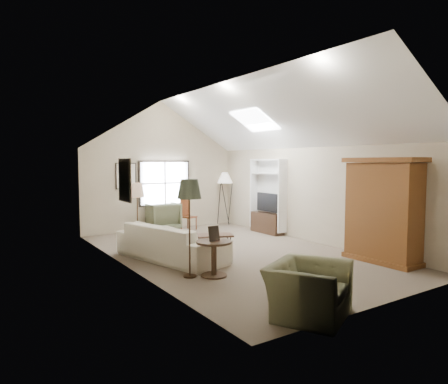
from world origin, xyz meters
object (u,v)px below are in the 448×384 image
armchair_far (162,217)px  side_chair (189,214)px  sofa (171,242)px  armoire (383,210)px  side_table (214,259)px  coffee_table (215,243)px  armchair_near (308,290)px

armchair_far → side_chair: size_ratio=0.96×
side_chair → sofa: bearing=-148.6°
armoire → side_table: size_ratio=3.32×
sofa → coffee_table: 1.15m
sofa → side_table: sofa is taller
armchair_near → coffee_table: armchair_near is taller
armchair_near → sofa: bearing=65.1°
armchair_near → side_table: 2.34m
sofa → coffee_table: size_ratio=3.17×
armoire → armchair_near: 3.79m
armoire → armchair_far: size_ratio=2.29×
armoire → sofa: bearing=144.2°
side_table → side_chair: bearing=67.0°
armoire → coffee_table: bearing=133.3°
armchair_near → armchair_far: size_ratio=1.17×
armchair_far → armchair_near: bearing=82.4°
coffee_table → side_table: 1.95m
armoire → side_table: armoire is taller
armchair_far → side_table: bearing=77.5°
armoire → coffee_table: (-2.52, 2.68, -0.89)m
sofa → armchair_far: 3.72m
armoire → sofa: 4.57m
sofa → armchair_far: (1.35, 3.46, 0.05)m
sofa → coffee_table: (1.14, 0.04, -0.17)m
armoire → side_chair: size_ratio=2.20×
sofa → armchair_near: 3.94m
armchair_far → coffee_table: armchair_far is taller
armchair_near → armchair_far: bearing=53.5°
armoire → side_table: (-3.56, 1.04, -0.77)m
armoire → side_table: 3.79m
sofa → side_chair: size_ratio=2.65×
armchair_near → side_chair: (1.93, 7.06, 0.13)m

